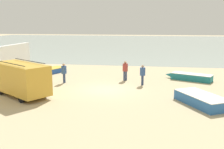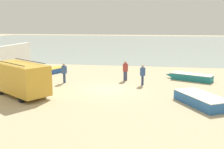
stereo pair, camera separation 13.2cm
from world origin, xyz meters
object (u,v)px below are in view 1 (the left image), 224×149
at_px(fishing_rowboat_1, 190,77).
at_px(fisherman_1, 64,71).
at_px(fishing_rowboat_0, 200,99).
at_px(fisherman_2, 143,73).
at_px(fishing_rowboat_2, 48,71).
at_px(fisherman_0, 125,69).
at_px(parked_van, 21,78).

height_order(fishing_rowboat_1, fisherman_1, fisherman_1).
bearing_deg(fishing_rowboat_0, fisherman_2, 10.08).
distance_m(fishing_rowboat_0, fisherman_1, 11.66).
xyz_separation_m(fishing_rowboat_1, fishing_rowboat_2, (-14.12, 0.94, -0.04)).
height_order(fishing_rowboat_0, fisherman_0, fisherman_0).
relative_size(fisherman_0, fisherman_1, 1.03).
bearing_deg(fisherman_2, fishing_rowboat_2, -6.63).
bearing_deg(parked_van, fisherman_2, -117.72).
bearing_deg(fishing_rowboat_1, fishing_rowboat_2, 20.79).
distance_m(parked_van, fishing_rowboat_0, 12.44).
xyz_separation_m(parked_van, fishing_rowboat_0, (12.40, -0.07, -0.96)).
relative_size(fishing_rowboat_0, fisherman_0, 2.52).
xyz_separation_m(fishing_rowboat_0, fishing_rowboat_1, (0.32, 7.45, -0.03)).
relative_size(fisherman_1, fisherman_2, 1.01).
height_order(parked_van, fishing_rowboat_2, parked_van).
xyz_separation_m(parked_van, fisherman_2, (8.49, 4.72, -0.26)).
bearing_deg(fisherman_0, fisherman_1, 87.98).
xyz_separation_m(parked_van, fisherman_0, (6.85, 6.31, -0.22)).
xyz_separation_m(fishing_rowboat_0, fisherman_1, (-10.72, 4.52, 0.70)).
relative_size(parked_van, fishing_rowboat_1, 1.20).
bearing_deg(fisherman_0, fisherman_2, -155.72).
bearing_deg(fisherman_0, fishing_rowboat_1, -101.36).
xyz_separation_m(parked_van, fishing_rowboat_1, (12.72, 7.38, -0.98)).
bearing_deg(fishing_rowboat_1, fishing_rowboat_0, 112.11).
xyz_separation_m(fishing_rowboat_0, fishing_rowboat_2, (-13.79, 8.39, -0.07)).
xyz_separation_m(fisherman_1, fisherman_2, (6.81, 0.27, -0.01)).
bearing_deg(fishing_rowboat_2, fishing_rowboat_0, 83.40).
bearing_deg(fishing_rowboat_2, fisherman_1, 63.18).
relative_size(fishing_rowboat_1, fisherman_1, 2.49).
bearing_deg(fishing_rowboat_0, fishing_rowboat_1, -31.62).
height_order(fisherman_1, fisherman_2, fisherman_1).
bearing_deg(fishing_rowboat_2, fisherman_2, 94.71).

